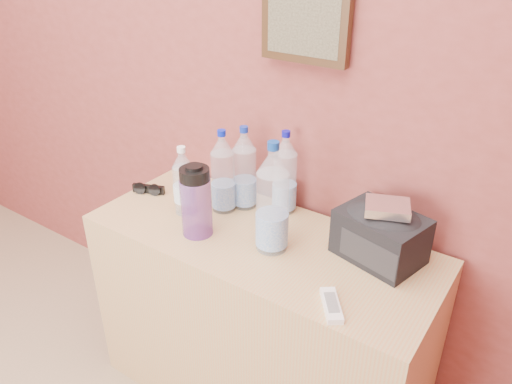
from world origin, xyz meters
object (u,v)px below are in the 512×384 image
(ac_remote, at_px, (331,305))
(toiletry_bag, at_px, (381,234))
(pet_small, at_px, (184,184))
(pet_large_d, at_px, (272,204))
(sunglasses, at_px, (149,189))
(dresser, at_px, (259,322))
(pet_large_a, at_px, (223,175))
(foil_packet, at_px, (387,207))
(pet_large_b, at_px, (244,172))
(pet_large_c, at_px, (285,176))
(nalgene_bottle, at_px, (196,201))

(ac_remote, relative_size, toiletry_bag, 0.53)
(pet_small, bearing_deg, pet_large_d, -2.18)
(toiletry_bag, bearing_deg, pet_large_d, -140.13)
(pet_large_d, bearing_deg, pet_small, 177.82)
(sunglasses, bearing_deg, toiletry_bag, -15.44)
(dresser, distance_m, pet_large_a, 0.56)
(pet_small, bearing_deg, foil_packet, 10.30)
(dresser, xyz_separation_m, ac_remote, (0.35, -0.18, 0.38))
(sunglasses, height_order, ac_remote, sunglasses)
(dresser, bearing_deg, pet_large_d, -23.10)
(pet_large_b, bearing_deg, pet_small, -132.94)
(foil_packet, bearing_deg, dresser, -163.43)
(pet_large_c, bearing_deg, pet_large_a, -147.40)
(dresser, height_order, ac_remote, ac_remote)
(sunglasses, bearing_deg, dresser, -23.58)
(pet_large_a, bearing_deg, foil_packet, 2.90)
(nalgene_bottle, bearing_deg, toiletry_bag, 21.08)
(pet_large_a, relative_size, ac_remote, 2.29)
(dresser, xyz_separation_m, pet_large_d, (0.07, -0.03, 0.53))
(pet_large_a, bearing_deg, sunglasses, -167.75)
(pet_large_a, bearing_deg, pet_large_b, 53.41)
(pet_large_c, bearing_deg, ac_remote, -44.44)
(foil_packet, bearing_deg, ac_remote, -94.40)
(nalgene_bottle, bearing_deg, foil_packet, 20.19)
(dresser, relative_size, pet_large_a, 3.90)
(nalgene_bottle, xyz_separation_m, ac_remote, (0.54, -0.08, -0.11))
(dresser, distance_m, pet_small, 0.58)
(pet_large_c, height_order, ac_remote, pet_large_c)
(dresser, bearing_deg, toiletry_bag, 17.85)
(dresser, height_order, pet_large_c, pet_large_c)
(pet_large_c, distance_m, ac_remote, 0.55)
(pet_large_d, xyz_separation_m, foil_packet, (0.31, 0.14, 0.02))
(pet_large_d, xyz_separation_m, sunglasses, (-0.59, 0.04, -0.15))
(dresser, height_order, pet_large_a, pet_large_a)
(nalgene_bottle, xyz_separation_m, foil_packet, (0.56, 0.21, 0.06))
(pet_large_d, height_order, foil_packet, pet_large_d)
(dresser, bearing_deg, foil_packet, 16.57)
(dresser, height_order, pet_large_d, pet_large_d)
(nalgene_bottle, bearing_deg, sunglasses, 162.29)
(pet_large_b, relative_size, pet_large_d, 0.84)
(pet_large_c, bearing_deg, pet_large_b, -158.48)
(pet_large_a, height_order, sunglasses, pet_large_a)
(dresser, distance_m, nalgene_bottle, 0.54)
(sunglasses, bearing_deg, foil_packet, -15.88)
(nalgene_bottle, relative_size, toiletry_bag, 1.00)
(pet_large_c, relative_size, ac_remote, 2.29)
(pet_large_b, relative_size, ac_remote, 2.32)
(pet_large_c, xyz_separation_m, nalgene_bottle, (-0.16, -0.29, -0.01))
(nalgene_bottle, height_order, ac_remote, nalgene_bottle)
(sunglasses, xyz_separation_m, ac_remote, (0.88, -0.19, -0.01))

